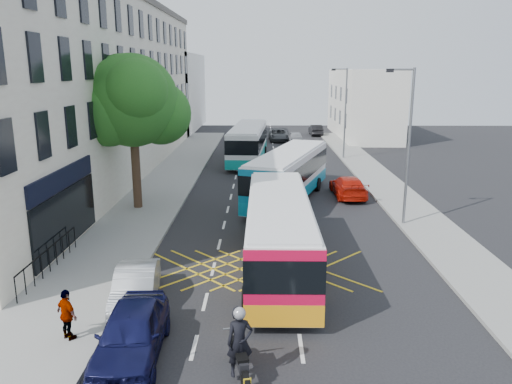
{
  "coord_description": "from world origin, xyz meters",
  "views": [
    {
      "loc": [
        -1.19,
        -13.3,
        8.09
      ],
      "look_at": [
        -1.48,
        10.46,
        2.2
      ],
      "focal_mm": 35.0,
      "sensor_mm": 36.0,
      "label": 1
    }
  ],
  "objects_px": {
    "street_tree": "(132,102)",
    "lamp_near": "(407,139)",
    "motorbike": "(240,346)",
    "parked_car_blue": "(132,333)",
    "parked_car_silver": "(136,287)",
    "distant_car_grey": "(279,135)",
    "bus_mid": "(288,175)",
    "lamp_far": "(344,108)",
    "distant_car_dark": "(316,130)",
    "red_hatchback": "(348,186)",
    "pedestrian_far": "(67,315)",
    "bus_far": "(248,143)",
    "distant_car_silver": "(295,137)",
    "bus_near": "(279,233)"
  },
  "relations": [
    {
      "from": "distant_car_grey",
      "to": "bus_mid",
      "type": "bearing_deg",
      "value": -92.53
    },
    {
      "from": "lamp_far",
      "to": "distant_car_grey",
      "type": "xyz_separation_m",
      "value": [
        -5.44,
        11.92,
        -3.95
      ]
    },
    {
      "from": "lamp_near",
      "to": "bus_far",
      "type": "height_order",
      "value": "lamp_near"
    },
    {
      "from": "lamp_far",
      "to": "bus_near",
      "type": "distance_m",
      "value": 27.09
    },
    {
      "from": "parked_car_silver",
      "to": "distant_car_dark",
      "type": "distance_m",
      "value": 47.48
    },
    {
      "from": "motorbike",
      "to": "parked_car_silver",
      "type": "distance_m",
      "value": 5.79
    },
    {
      "from": "lamp_far",
      "to": "distant_car_grey",
      "type": "height_order",
      "value": "lamp_far"
    },
    {
      "from": "street_tree",
      "to": "parked_car_blue",
      "type": "xyz_separation_m",
      "value": [
        3.61,
        -15.47,
        -5.54
      ]
    },
    {
      "from": "parked_car_silver",
      "to": "red_hatchback",
      "type": "bearing_deg",
      "value": 50.15
    },
    {
      "from": "street_tree",
      "to": "motorbike",
      "type": "xyz_separation_m",
      "value": [
        6.75,
        -16.51,
        -5.3
      ]
    },
    {
      "from": "bus_far",
      "to": "parked_car_silver",
      "type": "xyz_separation_m",
      "value": [
        -3.18,
        -27.75,
        -1.03
      ]
    },
    {
      "from": "bus_far",
      "to": "motorbike",
      "type": "relative_size",
      "value": 4.94
    },
    {
      "from": "distant_car_grey",
      "to": "bus_far",
      "type": "bearing_deg",
      "value": -105.29
    },
    {
      "from": "bus_far",
      "to": "distant_car_silver",
      "type": "relative_size",
      "value": 2.89
    },
    {
      "from": "parked_car_blue",
      "to": "pedestrian_far",
      "type": "bearing_deg",
      "value": 159.29
    },
    {
      "from": "parked_car_silver",
      "to": "red_hatchback",
      "type": "xyz_separation_m",
      "value": [
        10.0,
        15.4,
        0.01
      ]
    },
    {
      "from": "street_tree",
      "to": "distant_car_dark",
      "type": "bearing_deg",
      "value": 67.59
    },
    {
      "from": "distant_car_dark",
      "to": "distant_car_grey",
      "type": "bearing_deg",
      "value": 44.31
    },
    {
      "from": "parked_car_blue",
      "to": "parked_car_silver",
      "type": "xyz_separation_m",
      "value": [
        -0.7,
        3.29,
        -0.09
      ]
    },
    {
      "from": "street_tree",
      "to": "lamp_near",
      "type": "relative_size",
      "value": 1.1
    },
    {
      "from": "distant_car_grey",
      "to": "distant_car_silver",
      "type": "bearing_deg",
      "value": -51.68
    },
    {
      "from": "distant_car_silver",
      "to": "pedestrian_far",
      "type": "height_order",
      "value": "pedestrian_far"
    },
    {
      "from": "street_tree",
      "to": "lamp_near",
      "type": "distance_m",
      "value": 15.1
    },
    {
      "from": "bus_mid",
      "to": "distant_car_silver",
      "type": "xyz_separation_m",
      "value": [
        2.03,
        24.58,
        -0.95
      ]
    },
    {
      "from": "lamp_near",
      "to": "bus_far",
      "type": "relative_size",
      "value": 0.69
    },
    {
      "from": "lamp_far",
      "to": "distant_car_silver",
      "type": "distance_m",
      "value": 11.24
    },
    {
      "from": "parked_car_blue",
      "to": "distant_car_silver",
      "type": "xyz_separation_m",
      "value": [
        7.4,
        42.36,
        -0.07
      ]
    },
    {
      "from": "distant_car_grey",
      "to": "distant_car_dark",
      "type": "xyz_separation_m",
      "value": [
        4.75,
        5.03,
        -0.01
      ]
    },
    {
      "from": "lamp_far",
      "to": "red_hatchback",
      "type": "xyz_separation_m",
      "value": [
        -1.79,
        -13.82,
        -3.94
      ]
    },
    {
      "from": "distant_car_grey",
      "to": "parked_car_silver",
      "type": "bearing_deg",
      "value": -100.7
    },
    {
      "from": "bus_far",
      "to": "pedestrian_far",
      "type": "relative_size",
      "value": 7.27
    },
    {
      "from": "street_tree",
      "to": "pedestrian_far",
      "type": "bearing_deg",
      "value": -84.16
    },
    {
      "from": "bus_far",
      "to": "pedestrian_far",
      "type": "bearing_deg",
      "value": -94.95
    },
    {
      "from": "street_tree",
      "to": "motorbike",
      "type": "height_order",
      "value": "street_tree"
    },
    {
      "from": "bus_far",
      "to": "motorbike",
      "type": "bearing_deg",
      "value": -85.19
    },
    {
      "from": "bus_mid",
      "to": "red_hatchback",
      "type": "height_order",
      "value": "bus_mid"
    },
    {
      "from": "distant_car_dark",
      "to": "red_hatchback",
      "type": "bearing_deg",
      "value": 85.61
    },
    {
      "from": "bus_mid",
      "to": "bus_far",
      "type": "bearing_deg",
      "value": 120.75
    },
    {
      "from": "street_tree",
      "to": "lamp_near",
      "type": "height_order",
      "value": "street_tree"
    },
    {
      "from": "motorbike",
      "to": "lamp_far",
      "type": "bearing_deg",
      "value": 63.32
    },
    {
      "from": "red_hatchback",
      "to": "motorbike",
      "type": "bearing_deg",
      "value": 70.74
    },
    {
      "from": "lamp_near",
      "to": "red_hatchback",
      "type": "xyz_separation_m",
      "value": [
        -1.79,
        6.18,
        -3.94
      ]
    },
    {
      "from": "lamp_near",
      "to": "pedestrian_far",
      "type": "relative_size",
      "value": 5.02
    },
    {
      "from": "motorbike",
      "to": "red_hatchback",
      "type": "height_order",
      "value": "motorbike"
    },
    {
      "from": "parked_car_blue",
      "to": "parked_car_silver",
      "type": "relative_size",
      "value": 1.1
    },
    {
      "from": "red_hatchback",
      "to": "pedestrian_far",
      "type": "xyz_separation_m",
      "value": [
        -11.4,
        -17.99,
        0.27
      ]
    },
    {
      "from": "bus_near",
      "to": "distant_car_grey",
      "type": "relative_size",
      "value": 2.25
    },
    {
      "from": "bus_near",
      "to": "distant_car_silver",
      "type": "height_order",
      "value": "bus_near"
    },
    {
      "from": "motorbike",
      "to": "red_hatchback",
      "type": "bearing_deg",
      "value": 59.31
    },
    {
      "from": "lamp_far",
      "to": "bus_near",
      "type": "bearing_deg",
      "value": -104.39
    }
  ]
}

